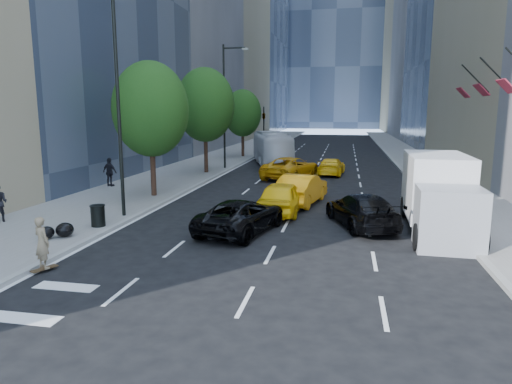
% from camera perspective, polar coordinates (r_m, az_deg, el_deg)
% --- Properties ---
extents(ground, '(160.00, 160.00, 0.00)m').
position_cam_1_polar(ground, '(16.11, -1.76, -7.62)').
color(ground, black).
rests_on(ground, ground).
extents(sidewalk_left, '(6.00, 120.00, 0.15)m').
position_cam_1_polar(sidewalk_left, '(46.89, -4.34, 4.22)').
color(sidewalk_left, slate).
rests_on(sidewalk_left, ground).
extents(sidewalk_right, '(4.00, 120.00, 0.15)m').
position_cam_1_polar(sidewalk_right, '(45.69, 19.35, 3.52)').
color(sidewalk_right, slate).
rests_on(sidewalk_right, ground).
extents(tower_right_far, '(20.00, 24.00, 50.00)m').
position_cam_1_polar(tower_right_far, '(116.21, 21.41, 19.47)').
color(tower_right_far, gray).
rests_on(tower_right_far, ground).
extents(lamp_near, '(2.13, 0.22, 10.00)m').
position_cam_1_polar(lamp_near, '(21.34, -16.50, 12.16)').
color(lamp_near, black).
rests_on(lamp_near, sidewalk_left).
extents(lamp_far, '(2.13, 0.22, 10.00)m').
position_cam_1_polar(lamp_far, '(38.23, -3.75, 11.49)').
color(lamp_far, black).
rests_on(lamp_far, sidewalk_left).
extents(tree_near, '(4.20, 4.20, 7.46)m').
position_cam_1_polar(tree_near, '(26.21, -13.03, 10.03)').
color(tree_near, black).
rests_on(tree_near, sidewalk_left).
extents(tree_mid, '(4.50, 4.50, 7.99)m').
position_cam_1_polar(tree_mid, '(35.58, -6.39, 10.75)').
color(tree_mid, black).
rests_on(tree_mid, sidewalk_left).
extents(tree_far, '(3.90, 3.90, 6.92)m').
position_cam_1_polar(tree_far, '(48.14, -1.67, 9.82)').
color(tree_far, black).
rests_on(tree_far, sidewalk_left).
extents(traffic_signal, '(2.48, 0.53, 5.20)m').
position_cam_1_polar(traffic_signal, '(55.83, 0.98, 9.48)').
color(traffic_signal, black).
rests_on(traffic_signal, sidewalk_left).
extents(facade_flags, '(1.85, 13.30, 2.05)m').
position_cam_1_polar(facade_flags, '(26.00, 27.83, 11.81)').
color(facade_flags, black).
rests_on(facade_flags, ground).
extents(skateboarder, '(0.70, 0.59, 1.63)m').
position_cam_1_polar(skateboarder, '(15.54, -25.14, -6.15)').
color(skateboarder, '#7F6C4F').
rests_on(skateboarder, ground).
extents(black_sedan_lincoln, '(3.34, 5.29, 1.36)m').
position_cam_1_polar(black_sedan_lincoln, '(18.63, -1.86, -2.99)').
color(black_sedan_lincoln, black).
rests_on(black_sedan_lincoln, ground).
extents(black_sedan_mercedes, '(3.51, 5.33, 1.44)m').
position_cam_1_polar(black_sedan_mercedes, '(20.02, 13.06, -2.21)').
color(black_sedan_mercedes, black).
rests_on(black_sedan_mercedes, ground).
extents(taxi_a, '(2.06, 4.70, 1.58)m').
position_cam_1_polar(taxi_a, '(22.04, 3.26, -0.65)').
color(taxi_a, yellow).
rests_on(taxi_a, ground).
extents(taxi_b, '(2.58, 5.08, 1.60)m').
position_cam_1_polar(taxi_b, '(24.41, 5.70, 0.40)').
color(taxi_b, '#FFA00D').
rests_on(taxi_b, ground).
extents(taxi_c, '(4.24, 6.21, 1.58)m').
position_cam_1_polar(taxi_c, '(33.44, 4.37, 3.05)').
color(taxi_c, orange).
rests_on(taxi_c, ground).
extents(taxi_d, '(2.18, 4.56, 1.28)m').
position_cam_1_polar(taxi_d, '(35.72, 9.41, 3.16)').
color(taxi_d, yellow).
rests_on(taxi_d, ground).
extents(city_bus, '(5.35, 11.02, 2.99)m').
position_cam_1_polar(city_bus, '(41.91, 1.98, 5.49)').
color(city_bus, silver).
rests_on(city_bus, ground).
extents(box_truck, '(2.56, 6.58, 3.11)m').
position_cam_1_polar(box_truck, '(19.89, 21.87, -0.23)').
color(box_truck, silver).
rests_on(box_truck, ground).
extents(pedestrian_b, '(1.14, 0.69, 1.81)m').
position_cam_1_polar(pedestrian_b, '(30.38, -17.81, 2.38)').
color(pedestrian_b, black).
rests_on(pedestrian_b, sidewalk_left).
extents(trash_can, '(0.57, 0.57, 0.86)m').
position_cam_1_polar(trash_can, '(20.12, -19.15, -2.87)').
color(trash_can, black).
rests_on(trash_can, sidewalk_left).
extents(garbage_bags, '(1.11, 1.07, 0.55)m').
position_cam_1_polar(garbage_bags, '(18.93, -23.57, -4.48)').
color(garbage_bags, black).
rests_on(garbage_bags, sidewalk_left).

